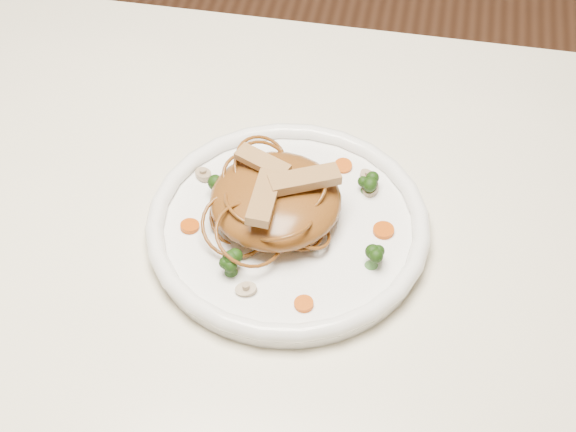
# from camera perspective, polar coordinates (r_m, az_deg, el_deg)

# --- Properties ---
(table) EXTENTS (1.20, 0.80, 0.75)m
(table) POSITION_cam_1_polar(r_m,az_deg,el_deg) (1.03, -4.50, -4.71)
(table) COLOR beige
(table) RESTS_ON ground
(plate) EXTENTS (0.40, 0.40, 0.02)m
(plate) POSITION_cam_1_polar(r_m,az_deg,el_deg) (0.94, 0.00, -0.89)
(plate) COLOR white
(plate) RESTS_ON table
(noodle_mound) EXTENTS (0.19, 0.19, 0.05)m
(noodle_mound) POSITION_cam_1_polar(r_m,az_deg,el_deg) (0.92, -0.82, 1.07)
(noodle_mound) COLOR brown
(noodle_mound) RESTS_ON plate
(chicken_a) EXTENTS (0.08, 0.06, 0.01)m
(chicken_a) POSITION_cam_1_polar(r_m,az_deg,el_deg) (0.90, 1.10, 2.43)
(chicken_a) COLOR tan
(chicken_a) RESTS_ON noodle_mound
(chicken_b) EXTENTS (0.06, 0.04, 0.01)m
(chicken_b) POSITION_cam_1_polar(r_m,az_deg,el_deg) (0.92, -1.68, 3.58)
(chicken_b) COLOR tan
(chicken_b) RESTS_ON noodle_mound
(chicken_c) EXTENTS (0.02, 0.08, 0.01)m
(chicken_c) POSITION_cam_1_polar(r_m,az_deg,el_deg) (0.88, -1.59, 1.21)
(chicken_c) COLOR tan
(chicken_c) RESTS_ON noodle_mound
(broccoli_0) EXTENTS (0.03, 0.03, 0.03)m
(broccoli_0) POSITION_cam_1_polar(r_m,az_deg,el_deg) (0.96, 5.26, 2.20)
(broccoli_0) COLOR #1A3A0C
(broccoli_0) RESTS_ON plate
(broccoli_1) EXTENTS (0.04, 0.04, 0.03)m
(broccoli_1) POSITION_cam_1_polar(r_m,az_deg,el_deg) (0.96, -4.50, 2.25)
(broccoli_1) COLOR #1A3A0C
(broccoli_1) RESTS_ON plate
(broccoli_2) EXTENTS (0.04, 0.04, 0.03)m
(broccoli_2) POSITION_cam_1_polar(r_m,az_deg,el_deg) (0.88, -3.82, -3.09)
(broccoli_2) COLOR #1A3A0C
(broccoli_2) RESTS_ON plate
(broccoli_3) EXTENTS (0.04, 0.04, 0.03)m
(broccoli_3) POSITION_cam_1_polar(r_m,az_deg,el_deg) (0.89, 5.58, -2.59)
(broccoli_3) COLOR #1A3A0C
(broccoli_3) RESTS_ON plate
(carrot_0) EXTENTS (0.02, 0.02, 0.00)m
(carrot_0) POSITION_cam_1_polar(r_m,az_deg,el_deg) (0.99, 3.65, 3.31)
(carrot_0) COLOR #C54C07
(carrot_0) RESTS_ON plate
(carrot_1) EXTENTS (0.02, 0.02, 0.00)m
(carrot_1) POSITION_cam_1_polar(r_m,az_deg,el_deg) (0.94, -6.49, -0.67)
(carrot_1) COLOR #C54C07
(carrot_1) RESTS_ON plate
(carrot_2) EXTENTS (0.03, 0.03, 0.00)m
(carrot_2) POSITION_cam_1_polar(r_m,az_deg,el_deg) (0.93, 6.32, -0.94)
(carrot_2) COLOR #C54C07
(carrot_2) RESTS_ON plate
(carrot_3) EXTENTS (0.03, 0.03, 0.00)m
(carrot_3) POSITION_cam_1_polar(r_m,az_deg,el_deg) (1.00, -1.22, 3.53)
(carrot_3) COLOR #C54C07
(carrot_3) RESTS_ON plate
(carrot_4) EXTENTS (0.02, 0.02, 0.00)m
(carrot_4) POSITION_cam_1_polar(r_m,az_deg,el_deg) (0.87, 1.05, -5.81)
(carrot_4) COLOR #C54C07
(carrot_4) RESTS_ON plate
(mushroom_0) EXTENTS (0.03, 0.03, 0.01)m
(mushroom_0) POSITION_cam_1_polar(r_m,az_deg,el_deg) (0.88, -2.78, -4.87)
(mushroom_0) COLOR tan
(mushroom_0) RESTS_ON plate
(mushroom_1) EXTENTS (0.03, 0.03, 0.01)m
(mushroom_1) POSITION_cam_1_polar(r_m,az_deg,el_deg) (0.97, 5.46, 1.86)
(mushroom_1) COLOR tan
(mushroom_1) RESTS_ON plate
(mushroom_2) EXTENTS (0.03, 0.03, 0.01)m
(mushroom_2) POSITION_cam_1_polar(r_m,az_deg,el_deg) (0.99, -5.61, 2.75)
(mushroom_2) COLOR tan
(mushroom_2) RESTS_ON plate
(mushroom_3) EXTENTS (0.03, 0.03, 0.01)m
(mushroom_3) POSITION_cam_1_polar(r_m,az_deg,el_deg) (0.98, 5.27, 2.60)
(mushroom_3) COLOR tan
(mushroom_3) RESTS_ON plate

